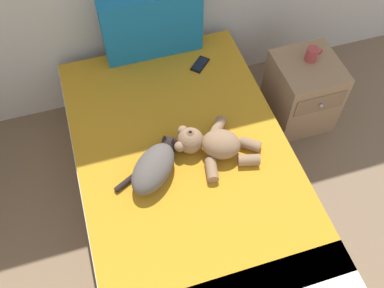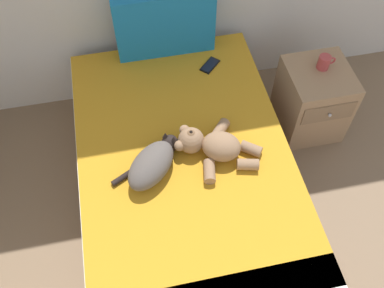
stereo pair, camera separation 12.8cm
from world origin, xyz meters
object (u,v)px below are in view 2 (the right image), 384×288
object	(u,v)px
cat	(153,163)
teddy_bear	(212,145)
bed	(186,183)
cell_phone	(210,65)
mug	(324,62)
patterned_cushion	(165,23)
nightstand	(312,100)

from	to	relation	value
cat	teddy_bear	world-z (taller)	teddy_bear
bed	cell_phone	size ratio (longest dim) A/B	13.01
cat	mug	xyz separation A→B (m)	(1.21, 0.55, -0.01)
cat	patterned_cushion	bearing A→B (deg)	76.18
patterned_cushion	mug	world-z (taller)	patterned_cushion
cell_phone	mug	xyz separation A→B (m)	(0.72, -0.18, 0.06)
patterned_cushion	cat	world-z (taller)	patterned_cushion
cat	nightstand	bearing A→B (deg)	22.93
bed	nightstand	distance (m)	1.10
cell_phone	nightstand	bearing A→B (deg)	-18.26
teddy_bear	nightstand	world-z (taller)	teddy_bear
nightstand	cat	bearing A→B (deg)	-157.07
teddy_bear	nightstand	xyz separation A→B (m)	(0.84, 0.45, -0.32)
cat	cell_phone	xyz separation A→B (m)	(0.49, 0.73, -0.07)
teddy_bear	mug	xyz separation A→B (m)	(0.87, 0.50, -0.01)
cat	bed	bearing A→B (deg)	9.81
bed	mug	distance (m)	1.19
mug	bed	bearing A→B (deg)	-153.18
patterned_cushion	cat	size ratio (longest dim) A/B	1.56
patterned_cushion	teddy_bear	xyz separation A→B (m)	(0.11, -0.90, -0.16)
bed	nightstand	world-z (taller)	nightstand
patterned_cushion	cell_phone	bearing A→B (deg)	-40.04
cell_phone	bed	bearing A→B (deg)	-113.44
teddy_bear	nightstand	size ratio (longest dim) A/B	0.93
cat	nightstand	size ratio (longest dim) A/B	0.78
cat	teddy_bear	xyz separation A→B (m)	(0.34, 0.05, -0.00)
teddy_bear	patterned_cushion	bearing A→B (deg)	97.05
bed	cell_phone	xyz separation A→B (m)	(0.30, 0.70, 0.27)
bed	nightstand	bearing A→B (deg)	25.19
nightstand	mug	distance (m)	0.32
cell_phone	cat	bearing A→B (deg)	-123.88
patterned_cushion	nightstand	bearing A→B (deg)	-25.08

